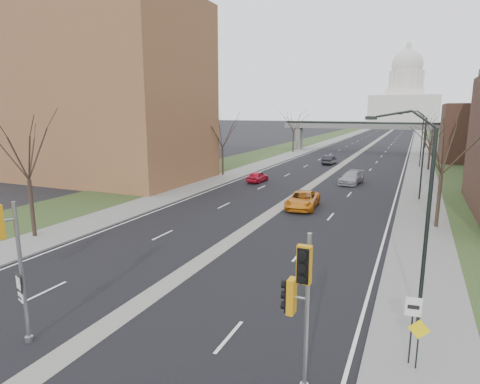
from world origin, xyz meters
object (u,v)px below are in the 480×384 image
Objects in this scene: speed_limit_sign at (412,318)px; car_left_near at (258,177)px; signal_pole_median at (9,248)px; car_right_mid at (352,178)px; car_right_near at (303,200)px; signal_pole_right at (300,291)px; car_left_far at (330,160)px; warning_sign at (418,337)px.

car_left_near is (-18.29, 32.38, -1.13)m from speed_limit_sign.
signal_pole_median is 40.97m from car_right_mid.
signal_pole_median is at bearing -103.21° from car_right_near.
signal_pole_right reaches higher than car_left_far.
speed_limit_sign is 0.60m from warning_sign.
signal_pole_right reaches higher than car_right_mid.
signal_pole_median is 37.38m from car_left_near.
speed_limit_sign reaches higher than warning_sign.
warning_sign is at bearing -69.83° from car_right_near.
car_right_mid is (-4.11, 38.63, -2.65)m from signal_pole_right.
car_left_near is 0.90× the size of car_left_far.
warning_sign is at bearing -52.29° from speed_limit_sign.
speed_limit_sign is 36.56m from car_right_mid.
signal_pole_right is 1.17× the size of car_left_far.
car_right_mid is (6.18, -17.46, 0.03)m from car_left_far.
car_right_mid is at bearing 77.23° from car_right_near.
signal_pole_right is at bearing -144.42° from warning_sign.
warning_sign is 37.50m from car_left_near.
warning_sign is at bearing 108.10° from car_left_far.
car_left_near is 0.73× the size of car_right_near.
car_right_near is (-9.74, 21.45, -0.54)m from warning_sign.
signal_pole_median is 26.29m from car_right_near.
car_right_near is at bearing 102.19° from signal_pole_median.
car_right_mid is (10.97, 3.42, 0.07)m from car_left_near.
signal_pole_median is 1.07× the size of signal_pole_right.
warning_sign is 0.33× the size of car_right_near.
car_left_far is 32.29m from car_right_near.
speed_limit_sign is at bearing 42.23° from signal_pole_right.
car_right_near is 1.06× the size of car_right_mid.
car_right_near is (-6.29, 24.05, -2.65)m from signal_pole_right.
car_right_mid is at bearing 102.35° from signal_pole_median.
warning_sign is 36.82m from car_right_mid.
car_right_near reaches higher than car_left_far.
speed_limit_sign is at bearing -70.12° from car_right_near.
car_left_far is (0.07, 57.82, -3.14)m from signal_pole_median.
car_right_near is (4.07, 25.79, -3.10)m from signal_pole_median.
signal_pole_median reaches higher than warning_sign.
signal_pole_right reaches higher than car_left_near.
car_right_mid is (2.18, 14.58, -0.01)m from car_right_near.
warning_sign is at bearing 122.26° from car_left_near.
speed_limit_sign is at bearing 39.72° from signal_pole_median.
signal_pole_right is at bearing 115.84° from car_left_near.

